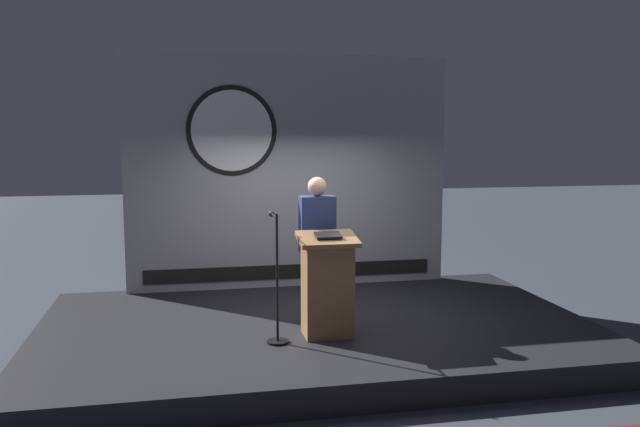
# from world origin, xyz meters

# --- Properties ---
(ground_plane) EXTENTS (40.00, 40.00, 0.00)m
(ground_plane) POSITION_xyz_m (0.00, 0.00, 0.00)
(ground_plane) COLOR #383D47
(stage_platform) EXTENTS (6.40, 4.00, 0.30)m
(stage_platform) POSITION_xyz_m (0.00, 0.00, 0.15)
(stage_platform) COLOR black
(stage_platform) RESTS_ON ground
(banner_display) EXTENTS (4.61, 0.12, 3.30)m
(banner_display) POSITION_xyz_m (-0.03, 1.85, 1.95)
(banner_display) COLOR #9E9EA3
(banner_display) RESTS_ON stage_platform
(podium) EXTENTS (0.64, 0.50, 1.15)m
(podium) POSITION_xyz_m (0.02, -0.56, 0.86)
(podium) COLOR olive
(podium) RESTS_ON stage_platform
(speaker_person) EXTENTS (0.40, 0.26, 1.71)m
(speaker_person) POSITION_xyz_m (0.01, -0.08, 1.18)
(speaker_person) COLOR black
(speaker_person) RESTS_ON stage_platform
(microphone_stand) EXTENTS (0.24, 0.55, 1.38)m
(microphone_stand) POSITION_xyz_m (-0.55, -0.66, 0.78)
(microphone_stand) COLOR black
(microphone_stand) RESTS_ON stage_platform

